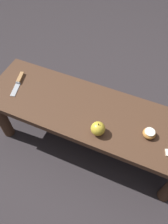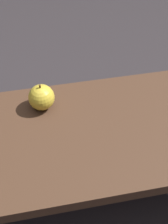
{
  "view_description": "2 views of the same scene",
  "coord_description": "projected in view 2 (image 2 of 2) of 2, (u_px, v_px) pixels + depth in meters",
  "views": [
    {
      "loc": [
        0.28,
        -0.73,
        1.52
      ],
      "look_at": [
        -0.01,
        -0.05,
        0.48
      ],
      "focal_mm": 35.0,
      "sensor_mm": 36.0,
      "label": 1
    },
    {
      "loc": [
        0.11,
        0.57,
        1.15
      ],
      "look_at": [
        -0.01,
        -0.05,
        0.48
      ],
      "focal_mm": 50.0,
      "sensor_mm": 36.0,
      "label": 2
    }
  ],
  "objects": [
    {
      "name": "ground_plane",
      "position": [
        83.0,
        202.0,
        1.24
      ],
      "size": [
        8.0,
        8.0,
        0.0
      ],
      "primitive_type": "plane",
      "color": "#2D282B"
    },
    {
      "name": "wooden_bench",
      "position": [
        83.0,
        149.0,
        0.98
      ],
      "size": [
        1.35,
        0.44,
        0.44
      ],
      "color": "#472D1E",
      "rests_on": "ground_plane"
    },
    {
      "name": "apple_whole",
      "position": [
        41.0,
        97.0,
        0.96
      ],
      "size": [
        0.08,
        0.08,
        0.09
      ],
      "color": "gold",
      "rests_on": "wooden_bench"
    }
  ]
}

